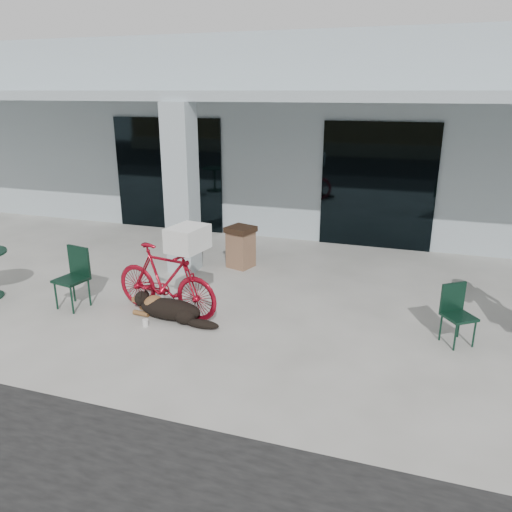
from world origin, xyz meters
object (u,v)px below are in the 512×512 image
(trash_receptacle, at_px, (241,247))
(cafe_chair_far_a, at_px, (459,316))
(dog, at_px, (170,308))
(bicycle, at_px, (166,280))
(cafe_chair_near, at_px, (71,279))

(trash_receptacle, bearing_deg, cafe_chair_far_a, -27.75)
(dog, height_order, trash_receptacle, trash_receptacle)
(bicycle, distance_m, dog, 0.44)
(dog, distance_m, cafe_chair_far_a, 4.11)
(cafe_chair_near, bearing_deg, trash_receptacle, 65.23)
(bicycle, xyz_separation_m, cafe_chair_near, (-1.52, -0.26, -0.07))
(cafe_chair_far_a, bearing_deg, cafe_chair_near, 150.47)
(trash_receptacle, bearing_deg, bicycle, -98.29)
(cafe_chair_near, xyz_separation_m, cafe_chair_far_a, (5.74, 0.63, -0.07))
(trash_receptacle, bearing_deg, dog, -94.26)
(cafe_chair_near, bearing_deg, dog, 13.03)
(bicycle, relative_size, dog, 1.61)
(bicycle, bearing_deg, cafe_chair_near, 109.44)
(bicycle, xyz_separation_m, cafe_chair_far_a, (4.22, 0.36, -0.14))
(dog, distance_m, trash_receptacle, 2.60)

